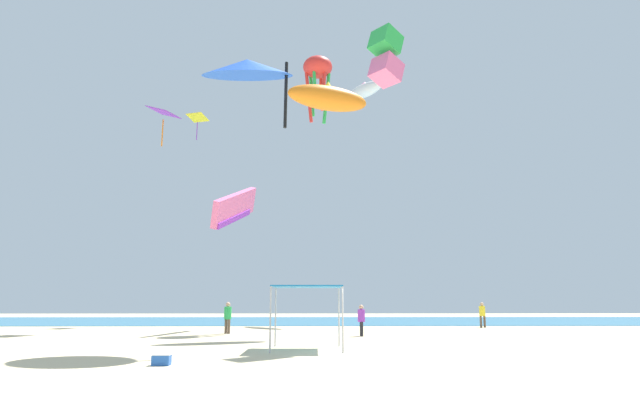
# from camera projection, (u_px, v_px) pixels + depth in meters

# --- Properties ---
(ground) EXTENTS (110.00, 110.00, 0.10)m
(ground) POSITION_uv_depth(u_px,v_px,m) (372.00, 354.00, 20.63)
(ground) COLOR beige
(ocean_strip) EXTENTS (110.00, 20.01, 0.03)m
(ocean_strip) POSITION_uv_depth(u_px,v_px,m) (337.00, 321.00, 50.11)
(ocean_strip) COLOR teal
(ocean_strip) RESTS_ON ground
(canopy_tent) EXTENTS (2.95, 3.03, 2.65)m
(canopy_tent) POSITION_uv_depth(u_px,v_px,m) (307.00, 289.00, 22.29)
(canopy_tent) COLOR #B2B2B7
(canopy_tent) RESTS_ON ground
(person_near_tent) EXTENTS (0.42, 0.47, 1.76)m
(person_near_tent) POSITION_uv_depth(u_px,v_px,m) (361.00, 318.00, 29.76)
(person_near_tent) COLOR black
(person_near_tent) RESTS_ON ground
(person_leftmost) EXTENTS (0.45, 0.45, 1.90)m
(person_leftmost) POSITION_uv_depth(u_px,v_px,m) (228.00, 315.00, 31.90)
(person_leftmost) COLOR brown
(person_leftmost) RESTS_ON ground
(person_central) EXTENTS (0.47, 0.44, 1.84)m
(person_central) POSITION_uv_depth(u_px,v_px,m) (482.00, 313.00, 38.58)
(person_central) COLOR brown
(person_central) RESTS_ON ground
(cooler_box) EXTENTS (0.57, 0.37, 0.35)m
(cooler_box) POSITION_uv_depth(u_px,v_px,m) (161.00, 360.00, 16.66)
(cooler_box) COLOR blue
(cooler_box) RESTS_ON ground
(kite_inflatable_white) EXTENTS (4.13, 4.56, 1.84)m
(kite_inflatable_white) POSITION_uv_depth(u_px,v_px,m) (365.00, 90.00, 50.48)
(kite_inflatable_white) COLOR white
(kite_diamond_yellow) EXTENTS (2.00, 1.98, 2.33)m
(kite_diamond_yellow) POSITION_uv_depth(u_px,v_px,m) (198.00, 119.00, 47.90)
(kite_diamond_yellow) COLOR yellow
(kite_box_green) EXTENTS (2.02, 1.98, 3.03)m
(kite_box_green) POSITION_uv_depth(u_px,v_px,m) (386.00, 56.00, 27.25)
(kite_box_green) COLOR green
(kite_parafoil_pink) EXTENTS (2.44, 6.31, 3.90)m
(kite_parafoil_pink) POSITION_uv_depth(u_px,v_px,m) (235.00, 207.00, 36.39)
(kite_parafoil_pink) COLOR pink
(kite_octopus_red) EXTENTS (2.90, 2.90, 5.35)m
(kite_octopus_red) POSITION_uv_depth(u_px,v_px,m) (318.00, 71.00, 40.25)
(kite_octopus_red) COLOR red
(kite_delta_blue) EXTENTS (4.63, 4.66, 4.15)m
(kite_delta_blue) POSITION_uv_depth(u_px,v_px,m) (248.00, 68.00, 25.04)
(kite_delta_blue) COLOR blue
(kite_inflatable_orange) EXTENTS (5.78, 3.73, 2.13)m
(kite_inflatable_orange) POSITION_uv_depth(u_px,v_px,m) (328.00, 98.00, 33.51)
(kite_inflatable_orange) COLOR orange
(kite_diamond_purple) EXTENTS (2.47, 2.51, 2.98)m
(kite_diamond_purple) POSITION_uv_depth(u_px,v_px,m) (164.00, 114.00, 38.85)
(kite_diamond_purple) COLOR purple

